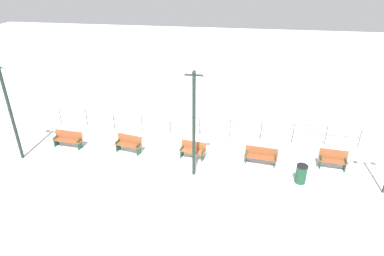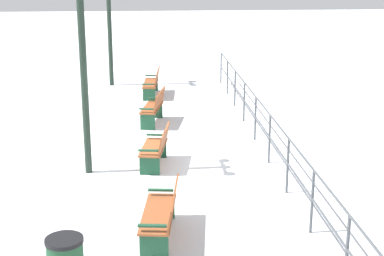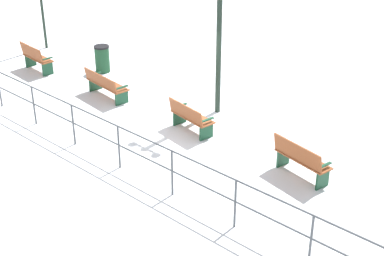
{
  "view_description": "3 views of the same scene",
  "coord_description": "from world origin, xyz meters",
  "px_view_note": "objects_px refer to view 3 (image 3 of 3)",
  "views": [
    {
      "loc": [
        14.5,
        2.41,
        9.13
      ],
      "look_at": [
        -1.27,
        -0.24,
        1.1
      ],
      "focal_mm": 30.42,
      "sensor_mm": 36.0,
      "label": 1
    },
    {
      "loc": [
        0.15,
        12.58,
        4.56
      ],
      "look_at": [
        -0.83,
        -0.19,
        0.82
      ],
      "focal_mm": 54.82,
      "sensor_mm": 36.0,
      "label": 2
    },
    {
      "loc": [
        -10.38,
        -9.48,
        7.24
      ],
      "look_at": [
        -1.41,
        -1.32,
        1.1
      ],
      "focal_mm": 53.74,
      "sensor_mm": 36.0,
      "label": 3
    }
  ],
  "objects_px": {
    "bench_third": "(190,117)",
    "bench_fourth": "(106,85)",
    "bench_second": "(301,159)",
    "trash_bin": "(102,59)",
    "lamppost_middle": "(220,2)",
    "bench_fifth": "(36,58)"
  },
  "relations": [
    {
      "from": "bench_second",
      "to": "lamppost_middle",
      "type": "bearing_deg",
      "value": 79.3
    },
    {
      "from": "bench_second",
      "to": "trash_bin",
      "type": "height_order",
      "value": "bench_second"
    },
    {
      "from": "lamppost_middle",
      "to": "trash_bin",
      "type": "relative_size",
      "value": 5.66
    },
    {
      "from": "bench_third",
      "to": "lamppost_middle",
      "type": "relative_size",
      "value": 0.27
    },
    {
      "from": "bench_third",
      "to": "lamppost_middle",
      "type": "distance_m",
      "value": 3.22
    },
    {
      "from": "bench_third",
      "to": "bench_fourth",
      "type": "height_order",
      "value": "bench_third"
    },
    {
      "from": "bench_third",
      "to": "bench_fourth",
      "type": "xyz_separation_m",
      "value": [
        -0.04,
        3.52,
        -0.01
      ]
    },
    {
      "from": "bench_third",
      "to": "trash_bin",
      "type": "height_order",
      "value": "trash_bin"
    },
    {
      "from": "bench_second",
      "to": "trash_bin",
      "type": "relative_size",
      "value": 1.66
    },
    {
      "from": "bench_second",
      "to": "bench_third",
      "type": "height_order",
      "value": "bench_second"
    },
    {
      "from": "bench_fourth",
      "to": "lamppost_middle",
      "type": "bearing_deg",
      "value": -57.83
    },
    {
      "from": "bench_fourth",
      "to": "bench_fifth",
      "type": "relative_size",
      "value": 1.22
    },
    {
      "from": "bench_second",
      "to": "bench_fourth",
      "type": "xyz_separation_m",
      "value": [
        -0.04,
        7.03,
        -0.06
      ]
    },
    {
      "from": "bench_fifth",
      "to": "trash_bin",
      "type": "relative_size",
      "value": 1.5
    },
    {
      "from": "lamppost_middle",
      "to": "bench_fourth",
      "type": "bearing_deg",
      "value": 115.62
    },
    {
      "from": "trash_bin",
      "to": "bench_third",
      "type": "bearing_deg",
      "value": -104.09
    },
    {
      "from": "bench_second",
      "to": "trash_bin",
      "type": "distance_m",
      "value": 8.94
    },
    {
      "from": "bench_second",
      "to": "bench_fifth",
      "type": "distance_m",
      "value": 10.55
    },
    {
      "from": "lamppost_middle",
      "to": "trash_bin",
      "type": "height_order",
      "value": "lamppost_middle"
    },
    {
      "from": "lamppost_middle",
      "to": "bench_second",
      "type": "bearing_deg",
      "value": -111.56
    },
    {
      "from": "bench_third",
      "to": "trash_bin",
      "type": "relative_size",
      "value": 1.55
    },
    {
      "from": "bench_second",
      "to": "bench_fifth",
      "type": "relative_size",
      "value": 1.1
    }
  ]
}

